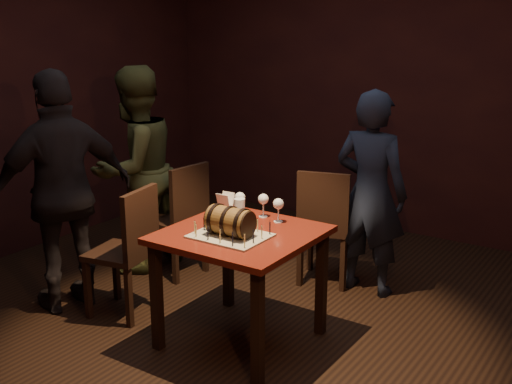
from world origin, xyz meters
TOP-DOWN VIEW (x-y plane):
  - room_shell at (0.00, 0.00)m, footprint 5.04×5.04m
  - pub_table at (0.11, -0.18)m, footprint 0.90×0.90m
  - cake_board at (0.11, -0.29)m, footprint 0.45×0.35m
  - barrel_cake at (0.11, -0.29)m, footprint 0.33×0.19m
  - birthday_candles at (0.11, -0.29)m, footprint 0.40×0.30m
  - wine_glass_left at (-0.09, 0.10)m, footprint 0.07×0.07m
  - wine_glass_mid at (0.06, 0.16)m, footprint 0.07×0.07m
  - wine_glass_right at (0.20, 0.12)m, footprint 0.07×0.07m
  - pint_of_ale at (-0.03, 0.00)m, footprint 0.07×0.07m
  - menu_card at (-0.22, 0.11)m, footprint 0.10×0.05m
  - chair_back at (0.13, 0.93)m, footprint 0.49×0.49m
  - chair_left_rear at (-0.92, 0.46)m, footprint 0.44×0.44m
  - chair_left_front at (-0.75, -0.30)m, footprint 0.47×0.47m
  - person_back at (0.45, 1.02)m, footprint 0.57×0.38m
  - person_left_rear at (-1.34, 0.39)m, footprint 0.69×0.86m
  - person_left_front at (-1.23, -0.43)m, footprint 0.73×1.09m

SIDE VIEW (x-z plane):
  - chair_back at x=0.13m, z-range 0.06..0.99m
  - chair_left_rear at x=-0.92m, z-range 0.06..0.99m
  - chair_left_front at x=-0.75m, z-range 0.06..0.99m
  - pub_table at x=0.11m, z-range 0.27..1.02m
  - cake_board at x=0.11m, z-range 0.75..0.76m
  - person_back at x=0.45m, z-range 0.00..1.55m
  - birthday_candles at x=0.11m, z-range 0.76..0.85m
  - menu_card at x=-0.22m, z-range 0.75..0.88m
  - pint_of_ale at x=-0.03m, z-range 0.75..0.90m
  - person_left_rear at x=-1.34m, z-range 0.00..1.68m
  - barrel_cake at x=0.11m, z-range 0.75..0.95m
  - person_left_front at x=-1.23m, z-range 0.00..1.72m
  - wine_glass_mid at x=0.06m, z-range 0.79..0.95m
  - wine_glass_left at x=-0.09m, z-range 0.79..0.95m
  - wine_glass_right at x=0.20m, z-range 0.79..0.95m
  - room_shell at x=0.00m, z-range 0.00..2.80m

